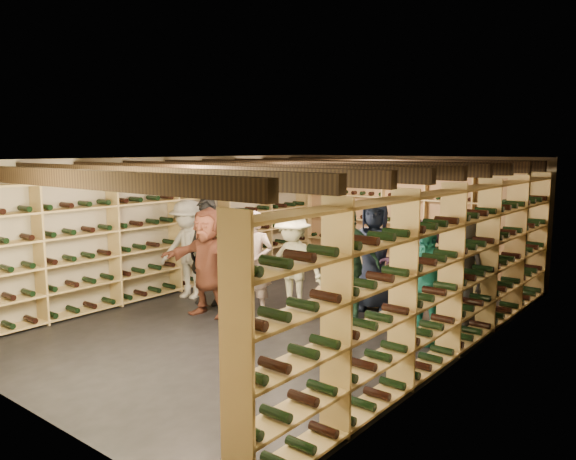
# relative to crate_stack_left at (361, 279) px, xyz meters

# --- Properties ---
(ground) EXTENTS (8.00, 8.00, 0.00)m
(ground) POSITION_rel_crate_stack_left_xyz_m (-0.51, -1.34, -0.42)
(ground) COLOR black
(ground) RESTS_ON ground
(walls) EXTENTS (5.52, 8.02, 2.40)m
(walls) POSITION_rel_crate_stack_left_xyz_m (-0.51, -1.34, 0.78)
(walls) COLOR tan
(walls) RESTS_ON ground
(ceiling) EXTENTS (5.50, 8.00, 0.01)m
(ceiling) POSITION_rel_crate_stack_left_xyz_m (-0.51, -1.34, 1.98)
(ceiling) COLOR beige
(ceiling) RESTS_ON walls
(ceiling_joists) EXTENTS (5.40, 7.12, 0.18)m
(ceiling_joists) POSITION_rel_crate_stack_left_xyz_m (-0.51, -1.34, 1.84)
(ceiling_joists) COLOR black
(ceiling_joists) RESTS_ON ground
(wine_rack_left) EXTENTS (0.32, 7.50, 2.15)m
(wine_rack_left) POSITION_rel_crate_stack_left_xyz_m (-3.08, -1.34, 0.65)
(wine_rack_left) COLOR tan
(wine_rack_left) RESTS_ON ground
(wine_rack_right) EXTENTS (0.32, 7.50, 2.15)m
(wine_rack_right) POSITION_rel_crate_stack_left_xyz_m (2.06, -1.34, 0.65)
(wine_rack_right) COLOR tan
(wine_rack_right) RESTS_ON ground
(wine_rack_back) EXTENTS (4.70, 0.30, 2.15)m
(wine_rack_back) POSITION_rel_crate_stack_left_xyz_m (-0.51, 2.49, 0.65)
(wine_rack_back) COLOR tan
(wine_rack_back) RESTS_ON ground
(crate_stack_left) EXTENTS (0.50, 0.33, 0.85)m
(crate_stack_left) POSITION_rel_crate_stack_left_xyz_m (0.00, 0.00, 0.00)
(crate_stack_left) COLOR tan
(crate_stack_left) RESTS_ON ground
(crate_stack_right) EXTENTS (0.59, 0.49, 0.68)m
(crate_stack_right) POSITION_rel_crate_stack_left_xyz_m (0.12, 0.01, -0.08)
(crate_stack_right) COLOR tan
(crate_stack_right) RESTS_ON ground
(crate_loose) EXTENTS (0.59, 0.50, 0.17)m
(crate_loose) POSITION_rel_crate_stack_left_xyz_m (-0.59, -0.04, -0.34)
(crate_loose) COLOR tan
(crate_loose) RESTS_ON ground
(person_0) EXTENTS (0.91, 0.72, 1.62)m
(person_0) POSITION_rel_crate_stack_left_xyz_m (-1.45, -1.45, 0.39)
(person_0) COLOR black
(person_0) RESTS_ON ground
(person_1) EXTENTS (0.74, 0.59, 1.77)m
(person_1) POSITION_rel_crate_stack_left_xyz_m (-1.98, -1.57, 0.46)
(person_1) COLOR black
(person_1) RESTS_ON ground
(person_3) EXTENTS (1.12, 0.79, 1.58)m
(person_3) POSITION_rel_crate_stack_left_xyz_m (-0.56, -1.13, 0.37)
(person_3) COLOR beige
(person_3) RESTS_ON ground
(person_4) EXTENTS (0.95, 0.44, 1.59)m
(person_4) POSITION_rel_crate_stack_left_xyz_m (1.61, -1.07, 0.37)
(person_4) COLOR teal
(person_4) RESTS_ON ground
(person_5) EXTENTS (1.62, 0.77, 1.67)m
(person_5) POSITION_rel_crate_stack_left_xyz_m (-1.50, -2.01, 0.41)
(person_5) COLOR brown
(person_5) RESTS_ON ground
(person_6) EXTENTS (1.03, 0.87, 1.78)m
(person_6) POSITION_rel_crate_stack_left_xyz_m (0.30, -0.15, 0.46)
(person_6) COLOR #1C2640
(person_6) RESTS_ON ground
(person_7) EXTENTS (0.69, 0.57, 1.62)m
(person_7) POSITION_rel_crate_stack_left_xyz_m (-0.92, -1.61, 0.38)
(person_7) COLOR gray
(person_7) RESTS_ON ground
(person_8) EXTENTS (0.87, 0.71, 1.64)m
(person_8) POSITION_rel_crate_stack_left_xyz_m (-0.24, -0.19, 0.39)
(person_8) COLOR #441A16
(person_8) RESTS_ON ground
(person_9) EXTENTS (1.21, 0.86, 1.69)m
(person_9) POSITION_rel_crate_stack_left_xyz_m (-2.53, -1.50, 0.42)
(person_9) COLOR #B2AFA2
(person_9) RESTS_ON ground
(person_10) EXTENTS (1.09, 0.73, 1.72)m
(person_10) POSITION_rel_crate_stack_left_xyz_m (0.26, -0.86, 0.44)
(person_10) COLOR #29533E
(person_10) RESTS_ON ground
(person_11) EXTENTS (1.44, 0.58, 1.51)m
(person_11) POSITION_rel_crate_stack_left_xyz_m (1.12, -0.04, 0.33)
(person_11) COLOR #805288
(person_11) RESTS_ON ground
(person_12) EXTENTS (0.91, 0.71, 1.66)m
(person_12) POSITION_rel_crate_stack_left_xyz_m (1.67, -0.04, 0.41)
(person_12) COLOR #343539
(person_12) RESTS_ON ground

